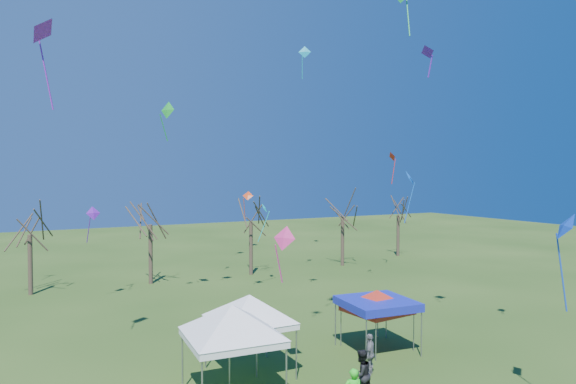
% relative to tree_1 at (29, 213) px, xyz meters
% --- Properties ---
extents(tree_1, '(3.42, 3.42, 7.54)m').
position_rel_tree_1_xyz_m(tree_1, '(0.00, 0.00, 0.00)').
color(tree_1, '#3D2D21').
rests_on(tree_1, ground).
extents(tree_2, '(3.71, 3.71, 8.18)m').
position_rel_tree_1_xyz_m(tree_2, '(8.40, -0.27, 0.50)').
color(tree_2, '#3D2D21').
rests_on(tree_2, ground).
extents(tree_3, '(3.59, 3.59, 7.91)m').
position_rel_tree_1_xyz_m(tree_3, '(16.80, -0.60, 0.29)').
color(tree_3, '#3D2D21').
rests_on(tree_3, ground).
extents(tree_4, '(3.58, 3.58, 7.89)m').
position_rel_tree_1_xyz_m(tree_4, '(26.12, -0.65, 0.27)').
color(tree_4, '#3D2D21').
rests_on(tree_4, ground).
extents(tree_5, '(3.39, 3.39, 7.46)m').
position_rel_tree_1_xyz_m(tree_5, '(34.49, 1.42, -0.06)').
color(tree_5, '#3D2D21').
rests_on(tree_5, ground).
extents(tent_white_west, '(4.73, 4.73, 4.18)m').
position_rel_tree_1_xyz_m(tent_white_west, '(6.40, -22.47, -2.42)').
color(tent_white_west, gray).
rests_on(tent_white_west, ground).
extents(tent_white_mid, '(4.48, 4.48, 3.95)m').
position_rel_tree_1_xyz_m(tent_white_mid, '(7.97, -20.53, -2.60)').
color(tent_white_mid, gray).
rests_on(tent_white_mid, ground).
extents(tent_red, '(3.76, 3.76, 3.33)m').
position_rel_tree_1_xyz_m(tent_red, '(14.79, -20.49, -3.10)').
color(tent_red, gray).
rests_on(tent_red, ground).
extents(tent_blue, '(3.49, 3.49, 2.51)m').
position_rel_tree_1_xyz_m(tent_blue, '(14.57, -20.79, -3.49)').
color(tent_blue, gray).
rests_on(tent_blue, ground).
extents(person_dark, '(1.02, 0.86, 1.89)m').
position_rel_tree_1_xyz_m(person_dark, '(10.73, -24.78, -4.85)').
color(person_dark, black).
rests_on(person_dark, ground).
extents(person_grey, '(1.06, 1.00, 1.75)m').
position_rel_tree_1_xyz_m(person_grey, '(12.51, -22.97, -4.91)').
color(person_grey, slate).
rests_on(person_grey, ground).
extents(kite_11, '(0.88, 1.12, 2.52)m').
position_rel_tree_1_xyz_m(kite_11, '(7.78, -7.96, 6.83)').
color(kite_11, green).
rests_on(kite_11, ground).
extents(kite_13, '(0.99, 0.69, 2.42)m').
position_rel_tree_1_xyz_m(kite_13, '(3.66, -4.74, 0.16)').
color(kite_13, '#6D1ABC').
rests_on(kite_13, ground).
extents(kite_18, '(0.75, 0.55, 1.95)m').
position_rel_tree_1_xyz_m(kite_18, '(14.51, -13.79, 9.99)').
color(kite_18, '#0B8FB1').
rests_on(kite_18, ground).
extents(kite_17, '(1.01, 0.97, 2.74)m').
position_rel_tree_1_xyz_m(kite_17, '(17.26, -20.03, 2.51)').
color(kite_17, blue).
rests_on(kite_17, ground).
extents(kite_5, '(1.15, 1.25, 3.48)m').
position_rel_tree_1_xyz_m(kite_5, '(15.85, -29.44, 0.93)').
color(kite_5, '#123EBF').
rests_on(kite_5, ground).
extents(kite_1, '(0.89, 1.13, 2.38)m').
position_rel_tree_1_xyz_m(kite_1, '(8.71, -22.28, 0.18)').
color(kite_1, '#D32F77').
rests_on(kite_1, ground).
extents(kite_8, '(1.39, 1.51, 3.61)m').
position_rel_tree_1_xyz_m(kite_8, '(0.23, -17.96, 8.39)').
color(kite_8, purple).
rests_on(kite_8, ground).
extents(kite_12, '(0.56, 0.94, 2.81)m').
position_rel_tree_1_xyz_m(kite_12, '(28.02, -5.48, 4.24)').
color(kite_12, red).
rests_on(kite_12, ground).
extents(kite_25, '(0.55, 0.73, 1.45)m').
position_rel_tree_1_xyz_m(kite_25, '(15.20, -23.43, 8.08)').
color(kite_25, '#5318AA').
rests_on(kite_25, ground).
extents(kite_22, '(1.09, 1.13, 2.94)m').
position_rel_tree_1_xyz_m(kite_22, '(15.89, -5.30, 0.10)').
color(kite_22, '#0CC0BF').
rests_on(kite_22, ground).
extents(kite_19, '(0.90, 0.83, 2.00)m').
position_rel_tree_1_xyz_m(kite_19, '(13.47, -7.63, 1.22)').
color(kite_19, red).
rests_on(kite_19, ground).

